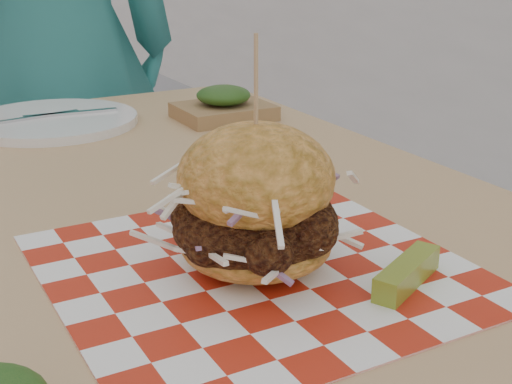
% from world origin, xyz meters
% --- Properties ---
extents(diner, '(0.64, 0.48, 1.61)m').
position_xyz_m(diner, '(0.31, 0.87, 0.80)').
color(diner, '#2A7A76').
rests_on(diner, ground).
extents(patio_table, '(0.80, 1.20, 0.75)m').
position_xyz_m(patio_table, '(0.18, -0.07, 0.67)').
color(patio_table, tan).
rests_on(patio_table, ground).
extents(paper_liner, '(0.36, 0.36, 0.00)m').
position_xyz_m(paper_liner, '(0.21, -0.26, 0.75)').
color(paper_liner, red).
rests_on(paper_liner, patio_table).
extents(sandwich, '(0.19, 0.19, 0.21)m').
position_xyz_m(sandwich, '(0.21, -0.26, 0.81)').
color(sandwich, gold).
rests_on(sandwich, paper_liner).
extents(pickle_spear, '(0.09, 0.06, 0.02)m').
position_xyz_m(pickle_spear, '(0.31, -0.35, 0.76)').
color(pickle_spear, olive).
rests_on(pickle_spear, paper_liner).
extents(place_setting, '(0.27, 0.27, 0.02)m').
position_xyz_m(place_setting, '(0.18, 0.36, 0.76)').
color(place_setting, white).
rests_on(place_setting, patio_table).
extents(kraft_tray, '(0.15, 0.12, 0.06)m').
position_xyz_m(kraft_tray, '(0.44, 0.27, 0.77)').
color(kraft_tray, olive).
rests_on(kraft_tray, patio_table).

